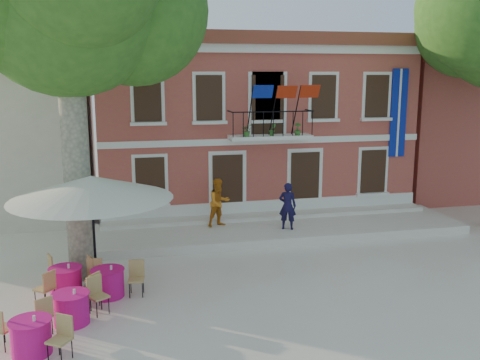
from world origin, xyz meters
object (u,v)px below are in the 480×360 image
at_px(pedestrian_navy, 288,206).
at_px(patio_umbrella, 91,188).
at_px(cafe_table_0, 66,280).
at_px(cafe_table_3, 108,281).
at_px(cafe_table_2, 31,336).
at_px(pedestrian_orange, 219,203).
at_px(cafe_table_1, 71,307).

bearing_deg(pedestrian_navy, patio_umbrella, 52.34).
bearing_deg(cafe_table_0, patio_umbrella, 9.23).
height_order(patio_umbrella, cafe_table_3, patio_umbrella).
distance_m(patio_umbrella, cafe_table_2, 4.26).
distance_m(patio_umbrella, pedestrian_navy, 7.75).
xyz_separation_m(pedestrian_orange, cafe_table_0, (-5.09, -4.64, -0.77)).
bearing_deg(pedestrian_orange, pedestrian_navy, -42.38).
xyz_separation_m(patio_umbrella, cafe_table_1, (-0.51, -1.95, -2.49)).
xyz_separation_m(patio_umbrella, cafe_table_2, (-1.24, -3.23, -2.49)).
distance_m(cafe_table_1, cafe_table_2, 1.47).
height_order(pedestrian_orange, cafe_table_1, pedestrian_orange).
relative_size(patio_umbrella, cafe_table_1, 2.37).
height_order(pedestrian_orange, cafe_table_2, pedestrian_orange).
height_order(pedestrian_navy, cafe_table_3, pedestrian_navy).
bearing_deg(cafe_table_2, pedestrian_orange, 54.45).
distance_m(pedestrian_orange, cafe_table_1, 8.09).
bearing_deg(pedestrian_navy, cafe_table_1, 61.71).
xyz_separation_m(patio_umbrella, pedestrian_orange, (4.30, 4.51, -1.71)).
bearing_deg(pedestrian_navy, cafe_table_0, 50.53).
xyz_separation_m(pedestrian_navy, cafe_table_0, (-7.46, -3.70, -0.74)).
distance_m(pedestrian_navy, cafe_table_3, 7.57).
bearing_deg(cafe_table_0, pedestrian_orange, 42.32).
bearing_deg(patio_umbrella, cafe_table_1, -104.80).
bearing_deg(patio_umbrella, cafe_table_2, -110.91).
bearing_deg(patio_umbrella, pedestrian_navy, 28.18).
xyz_separation_m(patio_umbrella, cafe_table_3, (0.32, -0.50, -2.48)).
relative_size(pedestrian_navy, cafe_table_3, 0.93).
bearing_deg(pedestrian_orange, cafe_table_1, -147.36).
xyz_separation_m(patio_umbrella, pedestrian_navy, (6.66, 3.57, -1.74)).
distance_m(pedestrian_navy, cafe_table_2, 10.45).
distance_m(patio_umbrella, cafe_table_0, 2.61).
height_order(patio_umbrella, pedestrian_orange, patio_umbrella).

